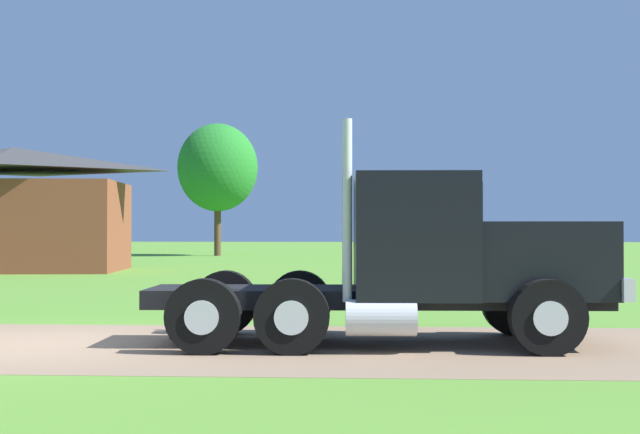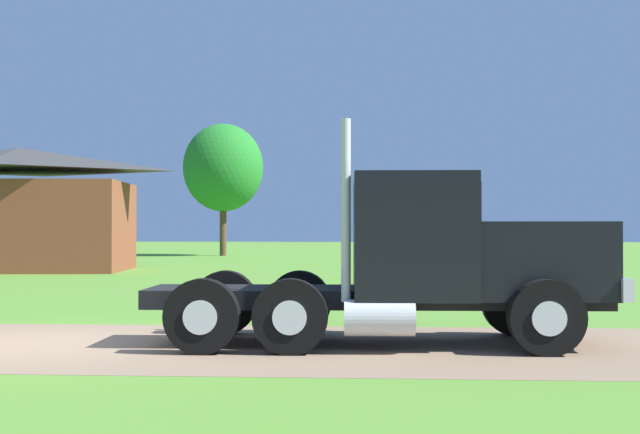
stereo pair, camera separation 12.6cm
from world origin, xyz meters
The scene contains 5 objects.
ground_plane centered at (0.00, 0.00, 0.00)m, with size 200.00×200.00×0.00m, color #588E2F.
dirt_track centered at (0.00, 0.00, 0.00)m, with size 120.00×5.23×0.01m, color #8C7157.
truck_foreground_white centered at (5.90, 0.38, 1.26)m, with size 7.12×2.76×3.35m.
shed_building centered at (-9.87, 21.70, 2.50)m, with size 9.89×6.54×5.18m.
tree_mid centered at (-4.81, 41.84, 5.78)m, with size 5.25×5.25×8.68m.
Camera 1 is at (4.90, -12.52, 1.77)m, focal length 46.96 mm.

